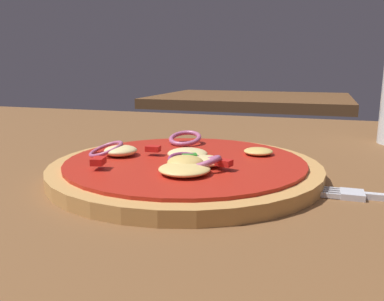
# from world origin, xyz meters

# --- Properties ---
(dining_table) EXTENTS (1.50, 0.90, 0.03)m
(dining_table) POSITION_xyz_m (0.00, 0.00, 0.02)
(dining_table) COLOR brown
(dining_table) RESTS_ON ground
(pizza) EXTENTS (0.25, 0.25, 0.03)m
(pizza) POSITION_xyz_m (0.04, -0.02, 0.04)
(pizza) COLOR tan
(pizza) RESTS_ON dining_table
(background_table) EXTENTS (0.67, 0.52, 0.03)m
(background_table) POSITION_xyz_m (-0.08, 1.04, 0.02)
(background_table) COLOR brown
(background_table) RESTS_ON ground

